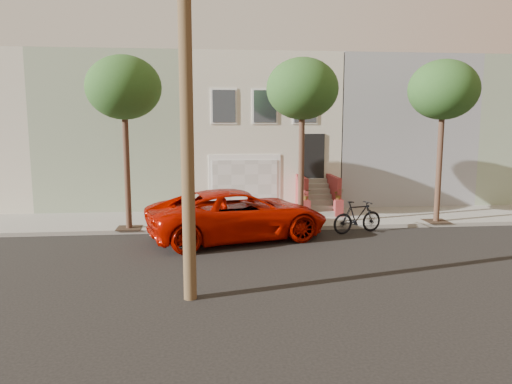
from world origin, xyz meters
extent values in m
plane|color=black|center=(0.00, 0.00, 0.00)|extent=(90.00, 90.00, 0.00)
cube|color=gray|center=(0.00, 5.35, 0.07)|extent=(40.00, 3.70, 0.15)
cube|color=#BCB6A1|center=(0.00, 11.20, 3.65)|extent=(7.00, 8.00, 7.00)
cube|color=#8CA181|center=(-6.80, 11.20, 3.65)|extent=(6.50, 8.00, 7.00)
cube|color=gray|center=(6.80, 11.20, 3.65)|extent=(6.50, 8.00, 7.00)
cube|color=#8CA181|center=(13.30, 11.20, 3.65)|extent=(6.50, 8.00, 7.00)
cube|color=white|center=(-0.90, 7.22, 1.40)|extent=(3.20, 0.12, 2.50)
cube|color=silver|center=(-0.90, 7.16, 1.30)|extent=(2.90, 0.06, 2.20)
cube|color=gray|center=(-0.90, 5.35, 0.16)|extent=(3.20, 3.70, 0.02)
cube|color=maroon|center=(-3.10, 6.90, 0.37)|extent=(1.40, 0.45, 0.44)
cube|color=black|center=(2.20, 7.17, 2.55)|extent=(1.00, 0.06, 2.00)
cube|color=#3F4751|center=(-1.80, 7.17, 4.75)|extent=(1.00, 0.06, 1.40)
cube|color=white|center=(-1.80, 7.19, 4.75)|extent=(1.15, 0.05, 1.55)
cube|color=#3F4751|center=(0.00, 7.17, 4.75)|extent=(1.00, 0.06, 1.40)
cube|color=white|center=(0.00, 7.19, 4.75)|extent=(1.15, 0.05, 1.55)
cube|color=#3F4751|center=(1.80, 7.17, 4.75)|extent=(1.00, 0.06, 1.40)
cube|color=white|center=(1.80, 7.19, 4.75)|extent=(1.15, 0.05, 1.55)
cube|color=gray|center=(2.20, 5.38, 0.25)|extent=(1.20, 0.28, 0.20)
cube|color=gray|center=(2.20, 5.66, 0.45)|extent=(1.20, 0.28, 0.20)
cube|color=gray|center=(2.20, 5.94, 0.65)|extent=(1.20, 0.28, 0.20)
cube|color=gray|center=(2.20, 6.22, 0.85)|extent=(1.20, 0.28, 0.20)
cube|color=gray|center=(2.20, 6.50, 1.05)|extent=(1.20, 0.28, 0.20)
cube|color=gray|center=(2.20, 6.78, 1.25)|extent=(1.20, 0.28, 0.20)
cube|color=gray|center=(2.20, 7.06, 1.45)|extent=(1.20, 0.28, 0.20)
cube|color=maroon|center=(1.50, 6.22, 0.95)|extent=(0.18, 1.96, 1.60)
cube|color=maroon|center=(2.90, 6.22, 0.95)|extent=(0.18, 1.96, 1.60)
cube|color=maroon|center=(1.50, 5.34, 0.50)|extent=(0.35, 0.35, 0.70)
imported|color=#1C4117|center=(1.50, 5.34, 1.07)|extent=(0.40, 0.35, 0.45)
cube|color=maroon|center=(2.90, 5.34, 0.50)|extent=(0.35, 0.35, 0.70)
imported|color=#1C4117|center=(2.90, 5.34, 1.07)|extent=(0.41, 0.35, 0.45)
cube|color=#2D2116|center=(-5.50, 3.90, 0.15)|extent=(0.90, 0.90, 0.02)
cylinder|color=#3E2A1C|center=(-5.50, 3.90, 2.25)|extent=(0.22, 0.22, 4.20)
ellipsoid|color=#1C4117|center=(-5.50, 3.90, 5.30)|extent=(2.70, 2.57, 2.29)
cube|color=#2D2116|center=(1.00, 3.90, 0.15)|extent=(0.90, 0.90, 0.02)
cylinder|color=#3E2A1C|center=(1.00, 3.90, 2.25)|extent=(0.22, 0.22, 4.20)
ellipsoid|color=#1C4117|center=(1.00, 3.90, 5.30)|extent=(2.70, 2.57, 2.29)
cube|color=#2D2116|center=(6.50, 3.90, 0.15)|extent=(0.90, 0.90, 0.02)
cylinder|color=#3E2A1C|center=(6.50, 3.90, 2.25)|extent=(0.22, 0.22, 4.20)
ellipsoid|color=#1C4117|center=(6.50, 3.90, 5.30)|extent=(2.70, 2.57, 2.29)
cylinder|color=#4D3824|center=(-3.00, -3.20, 5.00)|extent=(0.30, 0.30, 10.00)
imported|color=#AC0C00|center=(-1.50, 2.42, 0.88)|extent=(6.87, 4.56, 1.75)
imported|color=black|center=(2.93, 2.88, 0.60)|extent=(2.09, 1.07, 1.21)
camera|label=1|loc=(-2.57, -13.97, 4.09)|focal=33.56mm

